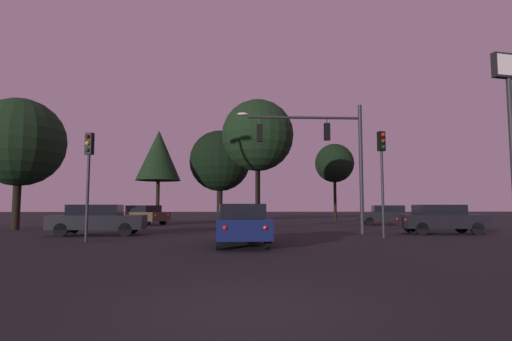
# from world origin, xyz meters

# --- Properties ---
(ground_plane) EXTENTS (168.00, 168.00, 0.00)m
(ground_plane) POSITION_xyz_m (0.00, 24.50, 0.00)
(ground_plane) COLOR black
(ground_plane) RESTS_ON ground
(traffic_signal_mast_arm) EXTENTS (6.58, 0.38, 6.79)m
(traffic_signal_mast_arm) POSITION_xyz_m (4.68, 15.08, 4.60)
(traffic_signal_mast_arm) COLOR #232326
(traffic_signal_mast_arm) RESTS_ON ground
(traffic_light_corner_left) EXTENTS (0.36, 0.38, 4.86)m
(traffic_light_corner_left) POSITION_xyz_m (6.66, 12.35, 3.42)
(traffic_light_corner_left) COLOR #232326
(traffic_light_corner_left) RESTS_ON ground
(traffic_light_corner_right) EXTENTS (0.35, 0.38, 4.47)m
(traffic_light_corner_right) POSITION_xyz_m (-6.10, 11.34, 3.16)
(traffic_light_corner_right) COLOR #232326
(traffic_light_corner_right) RESTS_ON ground
(car_nearside_lane) EXTENTS (1.98, 4.63, 1.52)m
(car_nearside_lane) POSITION_xyz_m (0.14, 9.39, 0.80)
(car_nearside_lane) COLOR #0F1947
(car_nearside_lane) RESTS_ON ground
(car_crossing_left) EXTENTS (4.39, 2.03, 1.52)m
(car_crossing_left) POSITION_xyz_m (10.74, 14.98, 0.79)
(car_crossing_left) COLOR black
(car_crossing_left) RESTS_ON ground
(car_crossing_right) EXTENTS (4.63, 1.90, 1.52)m
(car_crossing_right) POSITION_xyz_m (-6.82, 15.00, 0.80)
(car_crossing_right) COLOR black
(car_crossing_right) RESTS_ON ground
(car_far_lane) EXTENTS (4.46, 2.55, 1.52)m
(car_far_lane) POSITION_xyz_m (11.88, 25.39, 0.80)
(car_far_lane) COLOR black
(car_far_lane) RESTS_ON ground
(car_parked_lot) EXTENTS (4.66, 4.17, 1.52)m
(car_parked_lot) POSITION_xyz_m (-7.18, 27.05, 0.80)
(car_parked_lot) COLOR #473828
(car_parked_lot) RESTS_ON ground
(store_sign_illuminated) EXTENTS (1.42, 0.51, 7.51)m
(store_sign_illuminated) POSITION_xyz_m (10.77, 9.40, 5.46)
(store_sign_illuminated) COLOR #232326
(store_sign_illuminated) RESTS_ON ground
(tree_behind_sign) EXTENTS (4.72, 4.72, 8.45)m
(tree_behind_sign) POSITION_xyz_m (1.52, 20.66, 6.08)
(tree_behind_sign) COLOR black
(tree_behind_sign) RESTS_ON ground
(tree_left_far) EXTENTS (4.60, 4.60, 9.35)m
(tree_left_far) POSITION_xyz_m (-7.71, 36.75, 6.71)
(tree_left_far) COLOR black
(tree_left_far) RESTS_ON ground
(tree_center_horizon) EXTENTS (5.45, 5.45, 8.25)m
(tree_center_horizon) POSITION_xyz_m (-1.21, 30.75, 5.50)
(tree_center_horizon) COLOR black
(tree_center_horizon) RESTS_ON ground
(tree_right_cluster) EXTENTS (5.48, 5.48, 8.16)m
(tree_right_cluster) POSITION_xyz_m (-13.37, 20.21, 5.41)
(tree_right_cluster) COLOR black
(tree_right_cluster) RESTS_ON ground
(tree_lot_edge) EXTENTS (3.90, 3.90, 7.74)m
(tree_lot_edge) POSITION_xyz_m (10.20, 34.45, 5.77)
(tree_lot_edge) COLOR black
(tree_lot_edge) RESTS_ON ground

